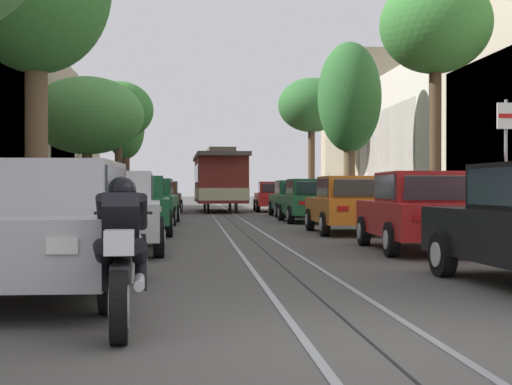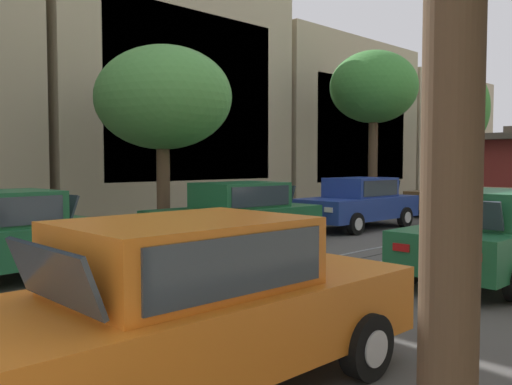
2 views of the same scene
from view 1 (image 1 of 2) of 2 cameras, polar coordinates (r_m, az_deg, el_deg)
ground_plane at (r=25.96m, az=-1.76°, el=-2.42°), size 160.00×160.00×0.00m
trolley_track_rails at (r=29.00m, az=-2.09°, el=-2.12°), size 1.14×58.52×0.01m
building_facade_right at (r=34.00m, az=15.81°, el=5.15°), size 5.98×50.22×9.37m
parked_car_silver_near_left at (r=9.00m, az=-15.51°, el=-2.61°), size 2.07×4.39×1.58m
parked_car_white_second_left at (r=14.86m, az=-10.91°, el=-1.43°), size 2.13×4.42×1.58m
parked_car_green_mid_left at (r=20.38m, az=-9.25°, el=-0.94°), size 2.11×4.41×1.58m
parked_car_green_fourth_left at (r=26.07m, az=-8.21°, el=-0.65°), size 2.09×4.40×1.58m
parked_car_blue_fifth_left at (r=31.42m, az=-8.01°, el=-0.48°), size 2.03×4.37×1.58m
parked_car_brown_sixth_left at (r=37.54m, az=-7.23°, el=-0.34°), size 2.04×4.38×1.58m
parked_car_red_second_right at (r=15.12m, az=12.57°, el=-1.40°), size 2.13×4.42×1.58m
parked_car_orange_mid_right at (r=20.62m, az=7.15°, el=-0.92°), size 2.05×4.38×1.58m
parked_car_green_fourth_right at (r=27.15m, az=4.15°, el=-0.61°), size 2.00×4.36×1.58m
parked_car_green_fifth_right at (r=32.47m, az=2.97°, el=-0.45°), size 2.00×4.36×1.58m
parked_car_red_sixth_right at (r=39.12m, az=1.34°, el=-0.31°), size 2.10×4.41×1.58m
street_tree_kerb_left_mid at (r=25.71m, az=-12.91°, el=5.76°), size 3.84×3.30×5.02m
street_tree_kerb_left_fourth at (r=35.19m, az=-10.57°, el=6.19°), size 3.27×3.32×6.23m
street_tree_kerb_left_far at (r=44.28m, az=-10.05°, el=4.66°), size 2.25×1.87×6.54m
street_tree_kerb_right_second at (r=21.59m, az=13.69°, el=12.32°), size 3.09×3.23×7.16m
street_tree_kerb_right_mid at (r=31.01m, az=7.22°, el=7.19°), size 2.63×2.82×7.30m
street_tree_kerb_right_fourth at (r=42.01m, az=4.30°, el=6.67°), size 3.77×4.07×7.44m
cable_car_trolley at (r=39.08m, az=-2.84°, el=0.96°), size 2.76×9.17×3.28m
motorcycle_with_rider at (r=6.77m, az=-10.31°, el=-4.87°), size 0.57×1.99×1.37m
street_sign_post at (r=14.28m, az=18.73°, el=2.43°), size 0.36×0.07×2.88m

